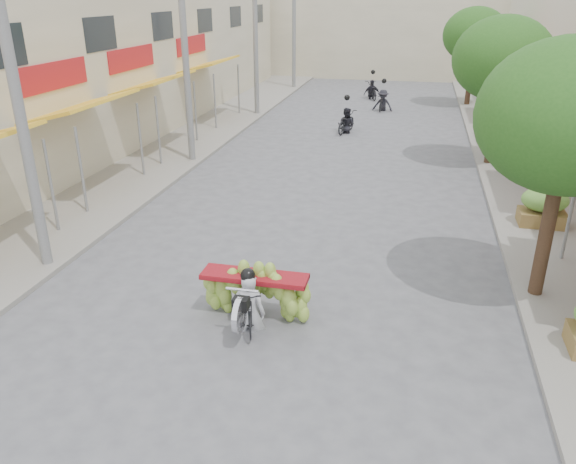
{
  "coord_description": "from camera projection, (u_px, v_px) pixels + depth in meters",
  "views": [
    {
      "loc": [
        2.64,
        -7.17,
        5.9
      ],
      "look_at": [
        0.16,
        3.75,
        1.1
      ],
      "focal_mm": 35.0,
      "sensor_mm": 36.0,
      "label": 1
    }
  ],
  "objects": [
    {
      "name": "bg_motorbike_a",
      "position": [
        346.0,
        117.0,
        25.3
      ],
      "size": [
        1.02,
        1.82,
        1.95
      ],
      "color": "black",
      "rests_on": "ground"
    },
    {
      "name": "sidewalk_left",
      "position": [
        184.0,
        139.0,
        24.13
      ],
      "size": [
        4.0,
        60.0,
        0.12
      ],
      "primitive_type": "cube",
      "color": "gray",
      "rests_on": "ground"
    },
    {
      "name": "ground",
      "position": [
        229.0,
        379.0,
        9.29
      ],
      "size": [
        120.0,
        120.0,
        0.0
      ],
      "primitive_type": "plane",
      "color": "#5C5C61",
      "rests_on": "ground"
    },
    {
      "name": "bg_motorbike_b",
      "position": [
        383.0,
        94.0,
        29.89
      ],
      "size": [
        1.13,
        1.55,
        1.95
      ],
      "color": "black",
      "rests_on": "ground"
    },
    {
      "name": "street_tree_mid",
      "position": [
        503.0,
        59.0,
        19.25
      ],
      "size": [
        3.4,
        3.4,
        5.25
      ],
      "color": "#3A2719",
      "rests_on": "ground"
    },
    {
      "name": "banana_motorbike",
      "position": [
        252.0,
        289.0,
        10.63
      ],
      "size": [
        2.2,
        1.76,
        2.11
      ],
      "color": "black",
      "rests_on": "ground"
    },
    {
      "name": "pedestrian",
      "position": [
        506.0,
        134.0,
        20.71
      ],
      "size": [
        0.98,
        0.64,
        1.88
      ],
      "rotation": [
        0.0,
        0.0,
        3.24
      ],
      "color": "white",
      "rests_on": "ground"
    },
    {
      "name": "produce_crate_far",
      "position": [
        506.0,
        135.0,
        22.09
      ],
      "size": [
        1.2,
        0.88,
        1.16
      ],
      "color": "brown",
      "rests_on": "ground"
    },
    {
      "name": "utility_pole_near",
      "position": [
        16.0,
        91.0,
        11.49
      ],
      "size": [
        0.6,
        0.24,
        8.0
      ],
      "color": "slate",
      "rests_on": "ground"
    },
    {
      "name": "shophouse_row_left",
      "position": [
        55.0,
        69.0,
        23.07
      ],
      "size": [
        9.77,
        40.0,
        6.0
      ],
      "color": "beige",
      "rests_on": "ground"
    },
    {
      "name": "bg_motorbike_c",
      "position": [
        372.0,
        86.0,
        33.26
      ],
      "size": [
        1.19,
        1.9,
        1.95
      ],
      "color": "black",
      "rests_on": "ground"
    },
    {
      "name": "utility_pole_far",
      "position": [
        255.0,
        33.0,
        27.62
      ],
      "size": [
        0.6,
        0.24,
        8.0
      ],
      "color": "slate",
      "rests_on": "ground"
    },
    {
      "name": "far_building",
      "position": [
        387.0,
        27.0,
        41.97
      ],
      "size": [
        20.0,
        6.0,
        7.0
      ],
      "primitive_type": "cube",
      "color": "beige",
      "rests_on": "ground"
    },
    {
      "name": "utility_pole_mid",
      "position": [
        185.0,
        50.0,
        19.56
      ],
      "size": [
        0.6,
        0.24,
        8.0
      ],
      "color": "slate",
      "rests_on": "ground"
    },
    {
      "name": "utility_pole_back",
      "position": [
        294.0,
        24.0,
        35.69
      ],
      "size": [
        0.6,
        0.24,
        8.0
      ],
      "color": "slate",
      "rests_on": "ground"
    },
    {
      "name": "street_tree_near",
      "position": [
        569.0,
        117.0,
        10.28
      ],
      "size": [
        3.4,
        3.4,
        5.25
      ],
      "color": "#3A2719",
      "rests_on": "ground"
    },
    {
      "name": "market_umbrella",
      "position": [
        543.0,
        138.0,
        14.65
      ],
      "size": [
        2.19,
        2.19,
        1.58
      ],
      "rotation": [
        0.0,
        0.0,
        -0.31
      ],
      "color": "red",
      "rests_on": "ground"
    },
    {
      "name": "produce_crate_mid",
      "position": [
        544.0,
        204.0,
        14.92
      ],
      "size": [
        1.2,
        0.88,
        1.16
      ],
      "color": "brown",
      "rests_on": "ground"
    },
    {
      "name": "street_tree_far",
      "position": [
        475.0,
        35.0,
        30.01
      ],
      "size": [
        3.4,
        3.4,
        5.25
      ],
      "color": "#3A2719",
      "rests_on": "ground"
    },
    {
      "name": "sidewalk_right",
      "position": [
        529.0,
        159.0,
        21.29
      ],
      "size": [
        4.0,
        60.0,
        0.12
      ],
      "primitive_type": "cube",
      "color": "gray",
      "rests_on": "ground"
    }
  ]
}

